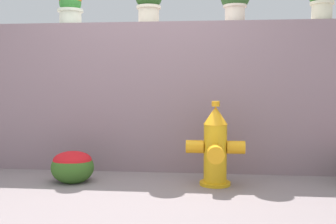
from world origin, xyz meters
The scene contains 5 objects.
ground_plane centered at (0.00, 0.00, 0.00)m, with size 24.00×24.00×0.00m, color gray.
stone_wall centered at (0.00, 1.18, 0.82)m, with size 6.34×0.32×1.65m, color gray.
potted_plant_2 centered at (-0.92, 1.16, 1.85)m, with size 0.29×0.29×0.37m.
fire_hydrant centered at (0.72, 0.54, 0.37)m, with size 0.57×0.45×0.81m.
flower_bush_left centered at (-0.70, 0.52, 0.17)m, with size 0.43×0.38×0.32m.
Camera 1 is at (0.64, -3.22, 1.00)m, focal length 41.98 mm.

